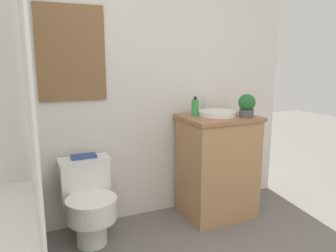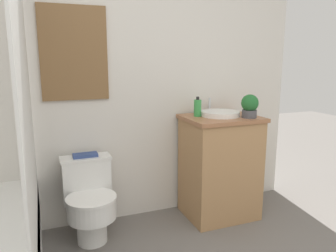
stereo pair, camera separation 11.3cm
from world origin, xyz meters
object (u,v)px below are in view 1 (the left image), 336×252
(sink, at_px, (217,113))
(soap_bottle, at_px, (195,108))
(toilet, at_px, (89,201))
(potted_plant, at_px, (247,105))
(book_on_tank, at_px, (84,156))

(sink, xyz_separation_m, soap_bottle, (-0.18, 0.05, 0.05))
(toilet, relative_size, soap_bottle, 3.74)
(potted_plant, bearing_deg, book_on_tank, 168.10)
(sink, relative_size, soap_bottle, 2.21)
(toilet, bearing_deg, book_on_tank, 90.00)
(soap_bottle, xyz_separation_m, book_on_tank, (-0.91, 0.05, -0.32))
(soap_bottle, bearing_deg, potted_plant, -31.10)
(sink, bearing_deg, book_on_tank, 174.39)
(toilet, bearing_deg, sink, 0.74)
(potted_plant, distance_m, book_on_tank, 1.33)
(sink, xyz_separation_m, potted_plant, (0.17, -0.16, 0.08))
(toilet, height_order, soap_bottle, soap_bottle)
(toilet, height_order, sink, sink)
(sink, bearing_deg, toilet, -179.26)
(toilet, height_order, potted_plant, potted_plant)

